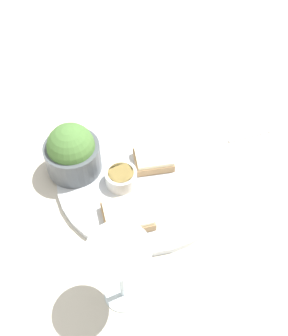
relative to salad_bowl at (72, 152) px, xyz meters
The scene contains 8 objects.
ground_plane 0.15m from the salad_bowl, 13.37° to the right, with size 4.00×4.00×0.00m, color beige.
dinner_plate 0.15m from the salad_bowl, 13.37° to the right, with size 0.35×0.35×0.01m.
salad_bowl is the anchor object (origin of this frame).
sauce_ramekin 0.11m from the salad_bowl, 27.93° to the right, with size 0.06×0.06×0.03m.
cheese_toast_near 0.17m from the salad_bowl, 53.94° to the right, with size 0.10×0.08×0.03m.
cheese_toast_far 0.16m from the salad_bowl, ahead, with size 0.08×0.07×0.03m.
wine_glass 0.29m from the salad_bowl, 74.01° to the right, with size 0.09×0.09×0.16m.
fork 0.42m from the salad_bowl, ahead, with size 0.16×0.04×0.01m.
Camera 1 is at (-0.05, -0.51, 0.67)m, focal length 45.00 mm.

